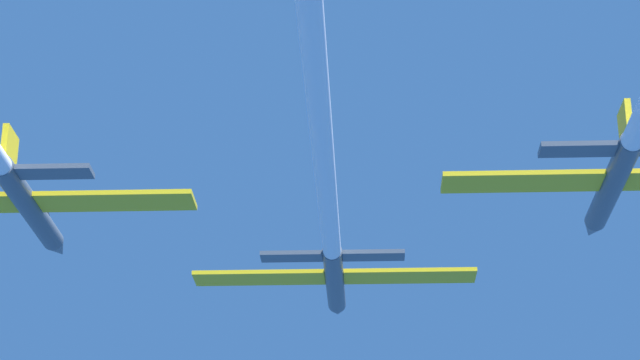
{
  "coord_description": "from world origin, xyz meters",
  "views": [
    {
      "loc": [
        1.83,
        -63.49,
        -20.28
      ],
      "look_at": [
        -0.07,
        -15.12,
        -0.21
      ],
      "focal_mm": 70.59,
      "sensor_mm": 36.0,
      "label": 1
    }
  ],
  "objects": [
    {
      "name": "jet_lead",
      "position": [
        0.14,
        -10.07,
        0.16
      ],
      "size": [
        14.7,
        37.95,
        2.43
      ],
      "color": "#4C5660"
    }
  ]
}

